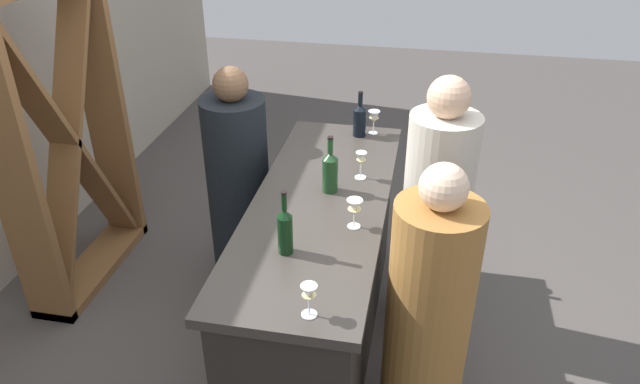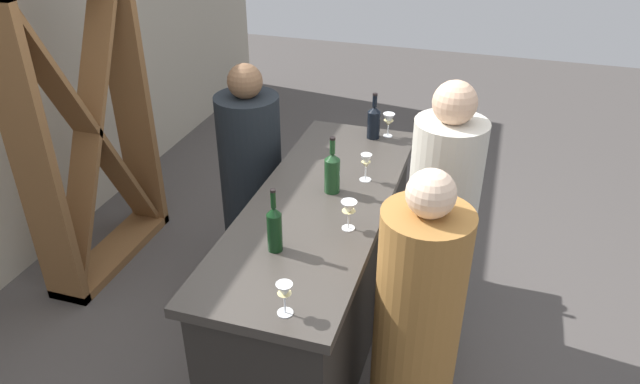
% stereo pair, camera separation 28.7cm
% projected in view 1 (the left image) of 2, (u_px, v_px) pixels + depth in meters
% --- Properties ---
extents(ground_plane, '(12.00, 12.00, 0.00)m').
position_uv_depth(ground_plane, '(320.00, 339.00, 3.55)').
color(ground_plane, '#4C4744').
extents(bar_counter, '(1.95, 0.69, 0.96)m').
position_uv_depth(bar_counter, '(320.00, 274.00, 3.30)').
color(bar_counter, '#2A2723').
rests_on(bar_counter, ground).
extents(wine_rack, '(1.05, 0.28, 1.95)m').
position_uv_depth(wine_rack, '(66.00, 142.00, 3.63)').
color(wine_rack, brown).
rests_on(wine_rack, ground).
extents(wine_bottle_leftmost_dark_green, '(0.07, 0.07, 0.31)m').
position_uv_depth(wine_bottle_leftmost_dark_green, '(285.00, 230.00, 2.62)').
color(wine_bottle_leftmost_dark_green, black).
rests_on(wine_bottle_leftmost_dark_green, bar_counter).
extents(wine_bottle_second_left_olive_green, '(0.08, 0.08, 0.31)m').
position_uv_depth(wine_bottle_second_left_olive_green, '(330.00, 171.00, 3.09)').
color(wine_bottle_second_left_olive_green, '#193D1E').
rests_on(wine_bottle_second_left_olive_green, bar_counter).
extents(wine_bottle_center_near_black, '(0.08, 0.08, 0.29)m').
position_uv_depth(wine_bottle_center_near_black, '(360.00, 119.00, 3.70)').
color(wine_bottle_center_near_black, black).
rests_on(wine_bottle_center_near_black, bar_counter).
extents(wine_glass_near_left, '(0.08, 0.08, 0.15)m').
position_uv_depth(wine_glass_near_left, '(355.00, 208.00, 2.80)').
color(wine_glass_near_left, white).
rests_on(wine_glass_near_left, bar_counter).
extents(wine_glass_near_center, '(0.07, 0.07, 0.15)m').
position_uv_depth(wine_glass_near_center, '(374.00, 118.00, 3.73)').
color(wine_glass_near_center, white).
rests_on(wine_glass_near_center, bar_counter).
extents(wine_glass_near_right, '(0.06, 0.06, 0.16)m').
position_uv_depth(wine_glass_near_right, '(361.00, 161.00, 3.22)').
color(wine_glass_near_right, white).
rests_on(wine_glass_near_right, bar_counter).
extents(wine_glass_far_left, '(0.07, 0.07, 0.14)m').
position_uv_depth(wine_glass_far_left, '(309.00, 294.00, 2.27)').
color(wine_glass_far_left, white).
rests_on(wine_glass_far_left, bar_counter).
extents(person_left_guest, '(0.43, 0.43, 1.44)m').
position_uv_depth(person_left_guest, '(428.00, 315.00, 2.76)').
color(person_left_guest, '#9E6B33').
rests_on(person_left_guest, ground).
extents(person_center_guest, '(0.40, 0.40, 1.57)m').
position_uv_depth(person_center_guest, '(435.00, 221.00, 3.33)').
color(person_center_guest, beige).
rests_on(person_center_guest, ground).
extents(person_server_behind, '(0.40, 0.40, 1.44)m').
position_uv_depth(person_server_behind, '(238.00, 186.00, 3.82)').
color(person_server_behind, black).
rests_on(person_server_behind, ground).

